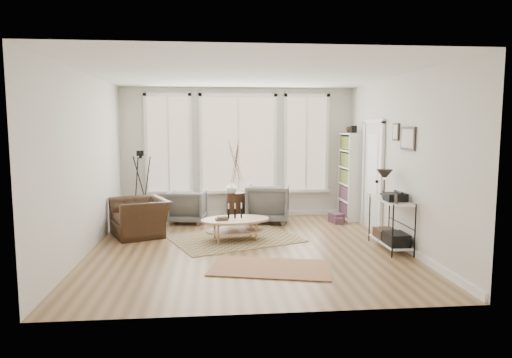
{
  "coord_description": "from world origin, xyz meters",
  "views": [
    {
      "loc": [
        -0.56,
        -7.53,
        2.06
      ],
      "look_at": [
        0.2,
        0.6,
        1.1
      ],
      "focal_mm": 32.0,
      "sensor_mm": 36.0,
      "label": 1
    }
  ],
  "objects": [
    {
      "name": "door",
      "position": [
        2.57,
        1.15,
        1.12
      ],
      "size": [
        0.09,
        1.06,
        2.22
      ],
      "color": "silver",
      "rests_on": "ground"
    },
    {
      "name": "vase",
      "position": [
        -0.18,
        2.19,
        0.74
      ],
      "size": [
        0.29,
        0.29,
        0.25
      ],
      "primitive_type": "imported",
      "rotation": [
        0.0,
        0.0,
        -0.24
      ],
      "color": "silver",
      "rests_on": "side_table"
    },
    {
      "name": "low_shelf",
      "position": [
        2.38,
        -0.3,
        0.51
      ],
      "size": [
        0.38,
        1.08,
        1.3
      ],
      "color": "white",
      "rests_on": "ground"
    },
    {
      "name": "accent_chair",
      "position": [
        -1.95,
        1.06,
        0.35
      ],
      "size": [
        1.35,
        1.28,
        0.69
      ],
      "primitive_type": "imported",
      "rotation": [
        0.0,
        0.0,
        -1.15
      ],
      "color": "#332115",
      "rests_on": "ground"
    },
    {
      "name": "armchair_left",
      "position": [
        -1.12,
        2.13,
        0.35
      ],
      "size": [
        0.85,
        0.87,
        0.7
      ],
      "primitive_type": "imported",
      "rotation": [
        0.0,
        0.0,
        3.0
      ],
      "color": "slate",
      "rests_on": "ground"
    },
    {
      "name": "bay_window",
      "position": [
        0.0,
        2.71,
        1.61
      ],
      "size": [
        4.14,
        0.12,
        2.24
      ],
      "color": "tan",
      "rests_on": "ground"
    },
    {
      "name": "book_stack_far",
      "position": [
        2.05,
        1.69,
        0.07
      ],
      "size": [
        0.19,
        0.23,
        0.14
      ],
      "primitive_type": "cube",
      "rotation": [
        0.0,
        0.0,
        -0.14
      ],
      "color": "maroon",
      "rests_on": "ground"
    },
    {
      "name": "coffee_table",
      "position": [
        -0.19,
        0.53,
        0.31
      ],
      "size": [
        1.34,
        0.97,
        0.57
      ],
      "color": "tan",
      "rests_on": "ground"
    },
    {
      "name": "bookcase",
      "position": [
        2.44,
        2.23,
        0.96
      ],
      "size": [
        0.31,
        0.85,
        2.06
      ],
      "color": "white",
      "rests_on": "ground"
    },
    {
      "name": "tripod_camera",
      "position": [
        -2.09,
        2.24,
        0.71
      ],
      "size": [
        0.54,
        0.54,
        1.53
      ],
      "color": "black",
      "rests_on": "ground"
    },
    {
      "name": "rug_runner",
      "position": [
        0.25,
        -1.17,
        0.01
      ],
      "size": [
        1.9,
        1.34,
        0.01
      ],
      "primitive_type": "cube",
      "rotation": [
        0.0,
        0.0,
        -0.24
      ],
      "color": "brown",
      "rests_on": "ground"
    },
    {
      "name": "side_table",
      "position": [
        -0.08,
        2.31,
        0.82
      ],
      "size": [
        0.41,
        0.41,
        1.7
      ],
      "color": "#332115",
      "rests_on": "ground"
    },
    {
      "name": "wall_art",
      "position": [
        2.58,
        -0.27,
        1.88
      ],
      "size": [
        0.04,
        0.88,
        0.44
      ],
      "color": "black",
      "rests_on": "ground"
    },
    {
      "name": "rug_main",
      "position": [
        -0.2,
        0.63,
        0.01
      ],
      "size": [
        2.65,
        2.34,
        0.01
      ],
      "primitive_type": "cube",
      "rotation": [
        0.0,
        0.0,
        0.38
      ],
      "color": "brown",
      "rests_on": "ground"
    },
    {
      "name": "armchair_right",
      "position": [
        0.59,
        2.03,
        0.41
      ],
      "size": [
        1.04,
        1.06,
        0.82
      ],
      "primitive_type": "imported",
      "rotation": [
        0.0,
        0.0,
        2.95
      ],
      "color": "slate",
      "rests_on": "ground"
    },
    {
      "name": "book_stack_near",
      "position": [
        2.05,
        1.86,
        0.1
      ],
      "size": [
        0.33,
        0.36,
        0.19
      ],
      "primitive_type": "cube",
      "rotation": [
        0.0,
        0.0,
        0.35
      ],
      "color": "maroon",
      "rests_on": "ground"
    },
    {
      "name": "room",
      "position": [
        0.02,
        0.03,
        1.43
      ],
      "size": [
        5.5,
        5.54,
        2.9
      ],
      "color": "olive",
      "rests_on": "ground"
    }
  ]
}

